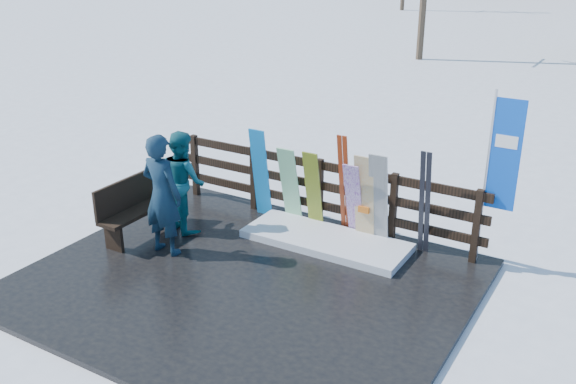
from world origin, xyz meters
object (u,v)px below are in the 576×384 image
Objects in this scene: snowboard_0 at (261,173)px; snowboard_5 at (364,199)px; person_back at (183,181)px; snowboard_1 at (290,186)px; snowboard_4 at (378,200)px; rental_flag at (500,161)px; snowboard_3 at (354,201)px; person_front at (162,195)px; snowboard_2 at (313,191)px; bench at (136,205)px.

snowboard_0 is 1.92m from snowboard_5.
snowboard_0 is at bearing -103.08° from person_back.
snowboard_0 is at bearing -180.00° from snowboard_5.
snowboard_1 is 0.91× the size of snowboard_4.
snowboard_4 is 1.89m from rental_flag.
snowboard_3 is 2.77m from person_back.
rental_flag is at bearing 7.41° from snowboard_3.
snowboard_0 reaches higher than snowboard_5.
person_front reaches higher than snowboard_4.
snowboard_2 is at bearing 180.00° from snowboard_4.
person_front is (-2.68, -1.86, 0.18)m from snowboard_4.
snowboard_3 is (0.73, 0.00, -0.03)m from snowboard_2.
snowboard_3 is at bearing 0.00° from snowboard_2.
rental_flag is (3.82, 0.27, 0.82)m from snowboard_0.
bench is at bearing 75.63° from person_back.
snowboard_5 is (0.18, -0.00, 0.07)m from snowboard_3.
bench is 0.92m from person_front.
snowboard_2 is at bearing -174.50° from rental_flag.
snowboard_0 is at bearing -180.00° from snowboard_1.
rental_flag is (3.24, 0.27, 0.93)m from snowboard_1.
person_back is at bearing -160.68° from snowboard_4.
person_front is at bearing -129.74° from snowboard_2.
snowboard_0 is 0.61× the size of rental_flag.
bench is 0.98× the size of snowboard_4.
snowboard_2 is 0.90m from snowboard_5.
snowboard_0 is 1.18× the size of snowboard_3.
person_front is (-1.11, -1.86, 0.26)m from snowboard_1.
rental_flag is (5.13, 1.91, 1.09)m from bench.
snowboard_2 is at bearing -180.00° from snowboard_3.
bench is 0.80× the size of person_front.
person_front is (0.78, -0.22, 0.42)m from bench.
person_front is 1.13× the size of person_back.
snowboard_5 is at bearing 0.00° from snowboard_1.
snowboard_5 is 2.93m from person_back.
snowboard_5 is at bearing -171.91° from rental_flag.
person_back is at bearing -150.42° from snowboard_2.
bench is 2.85m from snowboard_2.
snowboard_1 is at bearing -175.24° from rental_flag.
person_front reaches higher than person_back.
snowboard_0 is at bearing -180.00° from snowboard_2.
person_back is (0.49, 0.60, 0.32)m from bench.
snowboard_0 is 0.85× the size of person_front.
rental_flag is 4.88m from person_back.
rental_flag is at bearing 8.09° from snowboard_5.
snowboard_0 is at bearing -180.00° from snowboard_3.
person_back reaches higher than snowboard_4.
bench is at bearing -14.92° from person_front.
snowboard_0 is 0.96× the size of person_back.
snowboard_0 is 2.15m from snowboard_4.
snowboard_2 is 2.12m from person_back.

